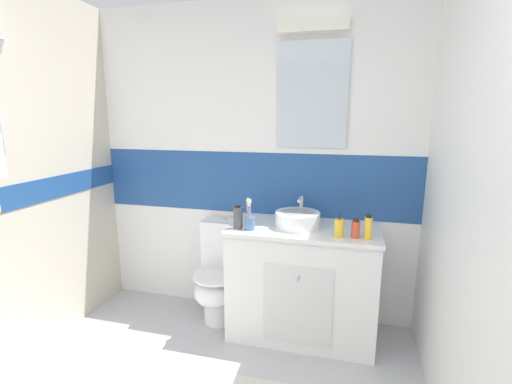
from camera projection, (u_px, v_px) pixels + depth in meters
The scene contains 10 objects.
wall_back_tiled at pixel (254, 163), 2.96m from camera, with size 3.20×0.20×2.50m.
wall_right_plain at pixel (498, 215), 1.45m from camera, with size 0.10×3.48×2.50m, color white.
vanity_cabinet at pixel (302, 281), 2.72m from camera, with size 1.08×0.57×0.85m.
sink_basin at pixel (298, 219), 2.62m from camera, with size 0.32×0.37×0.19m.
toilet at pixel (220, 276), 2.92m from camera, with size 0.37×0.50×0.81m.
toothbrush_cup at pixel (250, 222), 2.55m from camera, with size 0.07×0.07×0.23m.
soap_dispenser at pixel (339, 228), 2.39m from camera, with size 0.06×0.06×0.16m.
mouthwash_bottle at pixel (238, 217), 2.57m from camera, with size 0.07×0.07×0.17m.
deodorant_spray_can at pixel (368, 227), 2.35m from camera, with size 0.05×0.05×0.17m.
lotion_bottle_short at pixel (356, 229), 2.38m from camera, with size 0.06×0.06×0.13m.
Camera 1 is at (0.76, -0.40, 1.64)m, focal length 25.48 mm.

